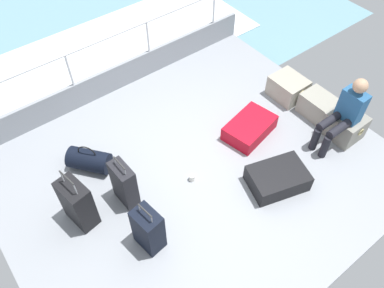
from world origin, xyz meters
name	(u,v)px	position (x,y,z in m)	size (l,w,h in m)	color
ground_plane	(196,172)	(0.00, 0.00, -0.03)	(4.40, 5.20, 0.06)	gray
gunwale_port	(115,78)	(-2.17, 0.00, 0.23)	(0.06, 5.20, 0.45)	gray
railing_port	(110,50)	(-2.17, 0.00, 0.78)	(0.04, 4.20, 1.02)	silver
sea_wake	(82,62)	(-3.60, 0.00, -0.34)	(12.00, 12.00, 0.01)	#6B99A8
cargo_crate_0	(288,88)	(-0.30, 2.13, 0.18)	(0.58, 0.47, 0.35)	#9E9989
cargo_crate_1	(318,106)	(0.28, 2.19, 0.17)	(0.56, 0.40, 0.35)	gray
cargo_crate_2	(345,125)	(0.81, 2.15, 0.20)	(0.54, 0.46, 0.40)	gray
passenger_seated	(344,113)	(0.81, 1.97, 0.58)	(0.34, 0.66, 1.10)	#26598C
suitcase_0	(277,178)	(0.84, 0.72, 0.13)	(0.72, 0.87, 0.26)	black
suitcase_1	(78,203)	(-0.29, -1.61, 0.35)	(0.45, 0.32, 0.90)	black
suitcase_2	(148,230)	(0.51, -1.11, 0.32)	(0.37, 0.29, 0.76)	black
suitcase_3	(250,128)	(-0.07, 1.07, 0.12)	(0.65, 0.86, 0.23)	#B70C1E
suitcase_5	(124,184)	(-0.19, -1.01, 0.34)	(0.37, 0.20, 0.79)	black
duffel_bag	(89,160)	(-0.96, -1.14, 0.16)	(0.64, 0.60, 0.45)	black
paper_cup	(192,178)	(0.09, -0.15, 0.05)	(0.08, 0.08, 0.10)	white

